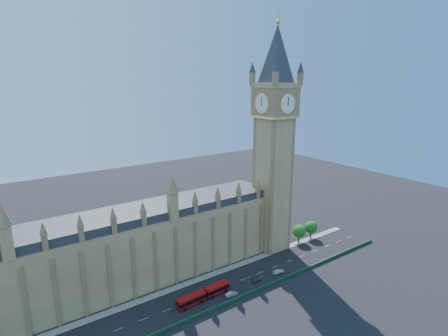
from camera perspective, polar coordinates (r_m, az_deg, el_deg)
ground at (r=132.32m, az=-1.07°, el=-19.24°), size 400.00×400.00×0.00m
palace_westminster at (r=133.34m, az=-15.80°, el=-12.67°), size 120.00×20.00×28.00m
elizabeth_tower at (r=146.49m, az=8.22°, el=6.81°), size 20.59×20.59×105.00m
bridge_parapet at (r=125.88m, az=1.37°, el=-20.85°), size 160.00×0.60×1.20m
kerb_north at (r=139.06m, az=-3.36°, el=-17.43°), size 160.00×3.00×0.16m
tree_east_near at (r=166.81m, az=12.20°, el=-9.98°), size 6.00×6.00×8.50m
tree_east_far at (r=172.36m, az=14.04°, el=-9.28°), size 6.00×6.00×8.50m
red_bus at (r=126.73m, az=-3.36°, el=-19.94°), size 20.36×4.07×3.44m
car_grey at (r=137.02m, az=5.33°, el=-17.68°), size 4.22×1.83×1.42m
car_silver at (r=128.83m, az=1.27°, el=-19.86°), size 4.66×1.84×1.51m
car_white at (r=142.91m, az=8.86°, el=-16.34°), size 5.16×2.36×1.46m
cone_a at (r=138.78m, az=4.12°, el=-17.39°), size 0.55×0.55×0.69m
cone_b at (r=138.73m, az=4.13°, el=-17.38°), size 0.55×0.55×0.76m
cone_c at (r=139.56m, az=6.16°, el=-17.24°), size 0.49×0.49×0.68m
cone_d at (r=145.35m, az=9.72°, el=-16.02°), size 0.48×0.48×0.62m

